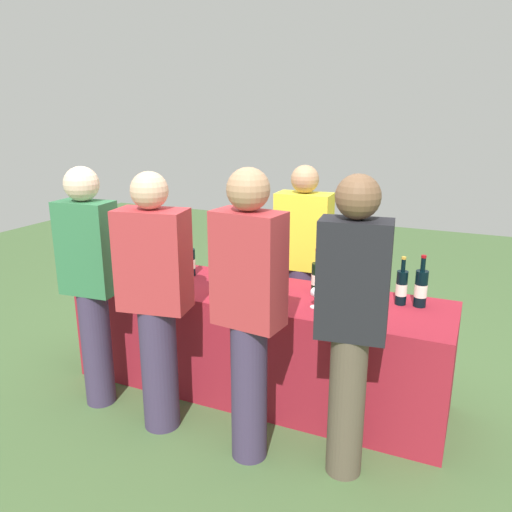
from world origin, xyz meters
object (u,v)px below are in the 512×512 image
Objects in this scene: guest_2 at (249,308)px; guest_3 at (351,319)px; guest_1 at (155,297)px; wine_glass_0 at (218,280)px; wine_bottle_1 at (221,266)px; wine_bottle_5 at (402,287)px; wine_bottle_4 at (337,280)px; wine_glass_2 at (315,293)px; wine_bottle_6 at (421,288)px; wine_glass_1 at (274,287)px; wine_bottle_3 at (317,277)px; wine_bottle_2 at (276,273)px; wine_bottle_0 at (190,262)px; guest_0 at (90,279)px; server_pouring at (303,259)px.

guest_3 is at bearing 16.18° from guest_2.
guest_1 is at bearing 174.91° from guest_3.
guest_2 is at bearing -47.94° from wine_glass_0.
guest_2 is at bearing -53.31° from wine_bottle_1.
wine_bottle_5 is at bearing 1.99° from wine_bottle_1.
wine_glass_2 is (-0.06, -0.29, -0.01)m from wine_bottle_4.
guest_2 is at bearing -133.64° from wine_bottle_6.
wine_glass_1 is 0.27m from wine_glass_2.
wine_glass_2 is 0.60m from guest_2.
wine_glass_0 is 1.05× the size of wine_glass_2.
wine_bottle_3 is 0.18× the size of guest_3.
wine_bottle_3 is (0.28, 0.07, -0.01)m from wine_bottle_2.
wine_bottle_1 is 2.28× the size of wine_glass_2.
wine_bottle_0 is 0.18× the size of guest_0.
wine_bottle_5 is at bearing 4.79° from wine_bottle_2.
wine_bottle_1 is 0.18× the size of guest_2.
wine_bottle_0 is 0.88m from server_pouring.
wine_glass_1 is (0.08, -0.23, -0.01)m from wine_bottle_2.
wine_bottle_4 is 0.17× the size of guest_3.
server_pouring is (0.46, 0.50, -0.03)m from wine_bottle_1.
wine_bottle_5 is 1.09m from guest_2.
wine_bottle_1 is 0.19× the size of server_pouring.
wine_glass_0 is at bearing -35.41° from wine_bottle_0.
wine_bottle_1 is at bearing -178.01° from wine_bottle_5.
server_pouring is (-0.94, 0.45, -0.04)m from wine_bottle_6.
wine_bottle_6 reaches higher than wine_bottle_1.
guest_0 is 0.97× the size of guest_2.
guest_1 reaches higher than wine_bottle_0.
guest_1 reaches higher than wine_bottle_3.
wine_bottle_6 is 0.93m from wine_glass_1.
wine_glass_2 is 0.58m from guest_3.
wine_bottle_6 reaches higher than wine_bottle_4.
wine_bottle_3 is at bearing 56.51° from wine_glass_1.
wine_bottle_6 is at bearing 52.94° from guest_2.
wine_bottle_2 is at bearing -3.40° from wine_bottle_1.
wine_bottle_5 reaches higher than wine_bottle_3.
server_pouring is at bearing 150.88° from wine_bottle_5.
wine_bottle_1 is 0.99× the size of wine_bottle_3.
wine_glass_1 is at bearing -158.53° from wine_bottle_5.
wine_glass_1 is 1.10× the size of wine_glass_2.
wine_glass_1 is at bearing -18.38° from wine_bottle_0.
wine_bottle_0 is 0.99m from wine_bottle_3.
wine_bottle_0 is 0.18× the size of guest_3.
wine_bottle_3 is 0.19× the size of guest_0.
wine_bottle_3 is at bearing 3.14° from wine_bottle_1.
wine_bottle_2 is 1.00× the size of wine_bottle_5.
wine_bottle_1 is 2.17× the size of wine_glass_0.
wine_bottle_5 is (1.28, 0.04, 0.01)m from wine_bottle_1.
guest_1 reaches higher than wine_glass_0.
guest_3 is (1.19, 0.05, 0.04)m from guest_1.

